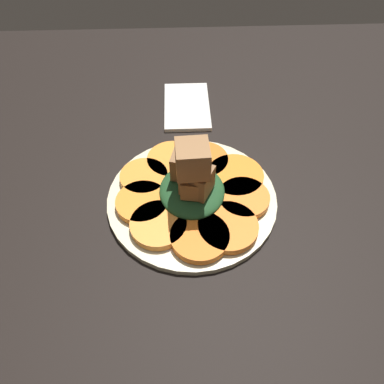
# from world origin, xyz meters

# --- Properties ---
(table_slab) EXTENTS (1.20, 1.20, 0.02)m
(table_slab) POSITION_xyz_m (0.00, 0.00, 0.01)
(table_slab) COLOR black
(table_slab) RESTS_ON ground
(plate) EXTENTS (0.27, 0.27, 0.01)m
(plate) POSITION_xyz_m (0.00, 0.00, 0.03)
(plate) COLOR beige
(plate) RESTS_ON table_slab
(carrot_slice_0) EXTENTS (0.09, 0.09, 0.01)m
(carrot_slice_0) POSITION_xyz_m (-0.08, -0.01, 0.04)
(carrot_slice_0) COLOR orange
(carrot_slice_0) RESTS_ON plate
(carrot_slice_1) EXTENTS (0.09, 0.09, 0.01)m
(carrot_slice_1) POSITION_xyz_m (-0.07, -0.05, 0.04)
(carrot_slice_1) COLOR orange
(carrot_slice_1) RESTS_ON plate
(carrot_slice_2) EXTENTS (0.08, 0.08, 0.01)m
(carrot_slice_2) POSITION_xyz_m (-0.01, -0.08, 0.04)
(carrot_slice_2) COLOR orange
(carrot_slice_2) RESTS_ON plate
(carrot_slice_3) EXTENTS (0.09, 0.09, 0.01)m
(carrot_slice_3) POSITION_xyz_m (0.04, -0.07, 0.04)
(carrot_slice_3) COLOR orange
(carrot_slice_3) RESTS_ON plate
(carrot_slice_4) EXTENTS (0.09, 0.09, 0.01)m
(carrot_slice_4) POSITION_xyz_m (0.07, -0.02, 0.04)
(carrot_slice_4) COLOR orange
(carrot_slice_4) RESTS_ON plate
(carrot_slice_5) EXTENTS (0.09, 0.09, 0.01)m
(carrot_slice_5) POSITION_xyz_m (0.08, 0.03, 0.04)
(carrot_slice_5) COLOR orange
(carrot_slice_5) RESTS_ON plate
(carrot_slice_6) EXTENTS (0.08, 0.08, 0.01)m
(carrot_slice_6) POSITION_xyz_m (0.04, 0.08, 0.04)
(carrot_slice_6) COLOR orange
(carrot_slice_6) RESTS_ON plate
(carrot_slice_7) EXTENTS (0.08, 0.08, 0.01)m
(carrot_slice_7) POSITION_xyz_m (-0.01, 0.08, 0.04)
(carrot_slice_7) COLOR orange
(carrot_slice_7) RESTS_ON plate
(carrot_slice_8) EXTENTS (0.09, 0.09, 0.01)m
(carrot_slice_8) POSITION_xyz_m (-0.06, 0.05, 0.04)
(carrot_slice_8) COLOR orange
(carrot_slice_8) RESTS_ON plate
(center_pile) EXTENTS (0.12, 0.10, 0.12)m
(center_pile) POSITION_xyz_m (-0.00, -0.00, 0.07)
(center_pile) COLOR #1E4723
(center_pile) RESTS_ON plate
(fork) EXTENTS (0.18, 0.03, 0.00)m
(fork) POSITION_xyz_m (-0.00, -0.06, 0.03)
(fork) COLOR #B2B2B7
(fork) RESTS_ON plate
(napkin) EXTENTS (0.15, 0.09, 0.01)m
(napkin) POSITION_xyz_m (0.25, 0.00, 0.02)
(napkin) COLOR silver
(napkin) RESTS_ON table_slab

